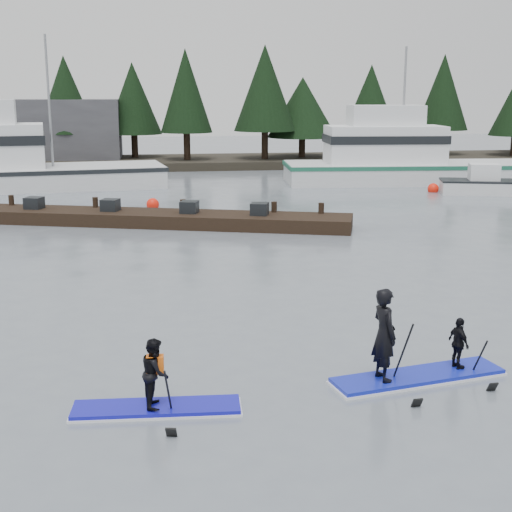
{
  "coord_description": "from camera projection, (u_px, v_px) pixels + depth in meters",
  "views": [
    {
      "loc": [
        -2.83,
        -13.02,
        5.53
      ],
      "look_at": [
        0.0,
        6.0,
        1.1
      ],
      "focal_mm": 50.0,
      "sensor_mm": 36.0,
      "label": 1
    }
  ],
  "objects": [
    {
      "name": "ground",
      "position": [
        300.0,
        376.0,
        14.19
      ],
      "size": [
        160.0,
        160.0,
        0.0
      ],
      "primitive_type": "plane",
      "color": "slate",
      "rests_on": "ground"
    },
    {
      "name": "far_shore",
      "position": [
        187.0,
        162.0,
        54.61
      ],
      "size": [
        70.0,
        8.0,
        0.6
      ],
      "primitive_type": "cube",
      "color": "#2D281E",
      "rests_on": "ground"
    },
    {
      "name": "treeline",
      "position": [
        187.0,
        166.0,
        54.68
      ],
      "size": [
        60.0,
        4.0,
        8.0
      ],
      "primitive_type": null,
      "color": "black",
      "rests_on": "ground"
    },
    {
      "name": "waterfront_building",
      "position": [
        0.0,
        133.0,
        54.03
      ],
      "size": [
        18.0,
        6.0,
        5.0
      ],
      "primitive_type": "cube",
      "color": "#4C4C51",
      "rests_on": "ground"
    },
    {
      "name": "fishing_boat_large",
      "position": [
        4.0,
        177.0,
        41.36
      ],
      "size": [
        17.76,
        7.1,
        9.79
      ],
      "rotation": [
        0.0,
        0.0,
        0.14
      ],
      "color": "silver",
      "rests_on": "ground"
    },
    {
      "name": "fishing_boat_medium",
      "position": [
        406.0,
        172.0,
        44.61
      ],
      "size": [
        16.18,
        5.79,
        9.25
      ],
      "rotation": [
        0.0,
        0.0,
        -0.08
      ],
      "color": "silver",
      "rests_on": "ground"
    },
    {
      "name": "skiff",
      "position": [
        501.0,
        187.0,
        39.56
      ],
      "size": [
        6.8,
        3.68,
        0.76
      ],
      "primitive_type": "cube",
      "rotation": [
        0.0,
        0.0,
        -0.28
      ],
      "color": "silver",
      "rests_on": "ground"
    },
    {
      "name": "floating_dock",
      "position": [
        155.0,
        218.0,
        30.38
      ],
      "size": [
        16.53,
        7.25,
        0.56
      ],
      "primitive_type": "cube",
      "rotation": [
        0.0,
        0.0,
        -0.31
      ],
      "color": "black",
      "rests_on": "ground"
    },
    {
      "name": "buoy_b",
      "position": [
        153.0,
        208.0,
        34.91
      ],
      "size": [
        0.61,
        0.61,
        0.61
      ],
      "primitive_type": "sphere",
      "color": "#FF1F0C",
      "rests_on": "ground"
    },
    {
      "name": "buoy_c",
      "position": [
        433.0,
        192.0,
        40.49
      ],
      "size": [
        0.63,
        0.63,
        0.63
      ],
      "primitive_type": "sphere",
      "color": "#FF1F0C",
      "rests_on": "ground"
    },
    {
      "name": "paddleboard_solo",
      "position": [
        156.0,
        386.0,
        12.54
      ],
      "size": [
        3.0,
        1.12,
        1.83
      ],
      "rotation": [
        0.0,
        0.0,
        -0.06
      ],
      "color": "#1213B1",
      "rests_on": "ground"
    },
    {
      "name": "paddleboard_duo",
      "position": [
        408.0,
        351.0,
        13.82
      ],
      "size": [
        3.6,
        1.56,
        2.47
      ],
      "rotation": [
        0.0,
        0.0,
        0.19
      ],
      "color": "#1220B1",
      "rests_on": "ground"
    }
  ]
}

